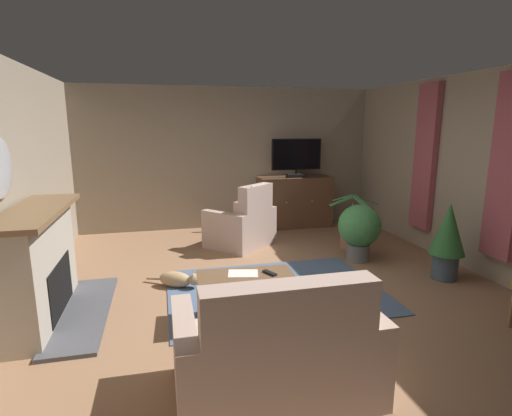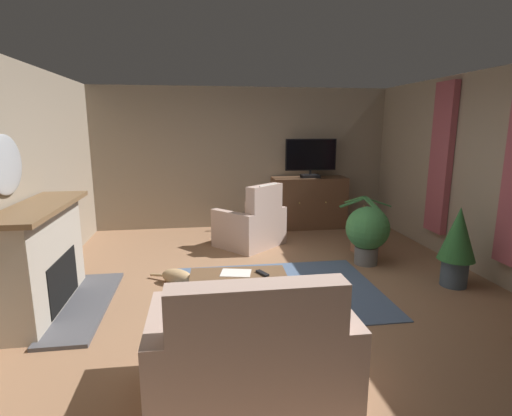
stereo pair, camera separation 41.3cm
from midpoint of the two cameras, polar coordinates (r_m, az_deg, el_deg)
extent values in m
cube|color=#936B4C|center=(4.79, 0.46, -12.30)|extent=(6.16, 7.02, 0.04)
cube|color=gray|center=(7.60, -5.54, 7.15)|extent=(6.16, 0.10, 2.64)
cube|color=gray|center=(5.79, 28.88, 4.25)|extent=(0.10, 7.02, 2.64)
cube|color=#A34C56|center=(5.43, 30.78, 5.05)|extent=(0.10, 0.44, 2.22)
cube|color=#A34C56|center=(6.58, 21.69, 6.80)|extent=(0.10, 0.44, 2.22)
cube|color=slate|center=(4.79, 0.27, -11.95)|extent=(2.51, 1.86, 0.01)
cube|color=#4C4C51|center=(4.72, -26.04, -13.41)|extent=(0.50, 1.75, 0.04)
cube|color=#ADA393|center=(4.65, -31.50, -7.40)|extent=(0.40, 1.55, 1.10)
cube|color=black|center=(4.67, -29.30, -10.03)|extent=(0.10, 0.87, 0.52)
cube|color=brown|center=(4.49, -31.80, -0.44)|extent=(0.52, 1.71, 0.05)
cube|color=#402A1C|center=(7.74, 4.03, -2.44)|extent=(1.34, 0.44, 0.06)
cube|color=brown|center=(7.64, 4.08, 0.89)|extent=(1.40, 0.50, 0.98)
sphere|color=tan|center=(7.31, 2.82, 0.79)|extent=(0.03, 0.03, 0.03)
sphere|color=tan|center=(7.47, 6.54, 0.96)|extent=(0.03, 0.03, 0.03)
cube|color=black|center=(7.51, 4.25, 4.70)|extent=(0.35, 0.20, 0.06)
cylinder|color=black|center=(7.51, 4.26, 5.23)|extent=(0.04, 0.04, 0.08)
cube|color=black|center=(7.47, 4.30, 7.75)|extent=(0.96, 0.05, 0.58)
cube|color=black|center=(7.45, 4.37, 7.74)|extent=(0.92, 0.01, 0.54)
cube|color=brown|center=(3.97, -4.43, -10.06)|extent=(0.99, 0.56, 0.03)
cylinder|color=brown|center=(4.32, 1.15, -11.59)|extent=(0.04, 0.04, 0.45)
cylinder|color=brown|center=(4.24, -10.68, -12.28)|extent=(0.04, 0.04, 0.45)
cylinder|color=brown|center=(3.95, 2.45, -13.96)|extent=(0.04, 0.04, 0.45)
cylinder|color=brown|center=(3.86, -10.64, -14.79)|extent=(0.04, 0.04, 0.45)
cube|color=black|center=(4.01, -1.00, -9.43)|extent=(0.12, 0.17, 0.02)
cube|color=silver|center=(4.03, -4.88, -9.48)|extent=(0.34, 0.28, 0.01)
cube|color=#BC9E8E|center=(3.12, -1.34, -21.79)|extent=(1.14, 0.86, 0.43)
cube|color=#BC9E8E|center=(2.59, 0.23, -16.65)|extent=(1.14, 0.20, 0.56)
cube|color=#BC9E8E|center=(3.01, -14.34, -21.04)|extent=(0.15, 0.86, 0.65)
cube|color=#BC9E8E|center=(3.24, 10.51, -18.35)|extent=(0.15, 0.86, 0.65)
cube|color=#B2A899|center=(2.85, 0.39, -17.46)|extent=(0.37, 0.16, 0.36)
cube|color=#BC9E8E|center=(6.49, -4.17, -3.61)|extent=(1.06, 1.07, 0.42)
cube|color=#BC9E8E|center=(6.18, -1.94, 0.54)|extent=(0.64, 0.59, 0.61)
cube|color=#BC9E8E|center=(6.17, -6.60, -3.53)|extent=(0.64, 0.71, 0.62)
cube|color=#BC9E8E|center=(6.78, -1.98, -2.04)|extent=(0.64, 0.71, 0.62)
cube|color=white|center=(6.10, -1.43, 2.35)|extent=(0.33, 0.29, 0.24)
cylinder|color=olive|center=(4.55, 30.93, -12.35)|extent=(0.04, 0.04, 0.41)
cylinder|color=#3D4C5B|center=(5.56, 23.77, -7.76)|extent=(0.31, 0.31, 0.34)
cone|color=#2D6B33|center=(5.42, 24.21, -2.81)|extent=(0.44, 0.44, 0.65)
cylinder|color=slate|center=(5.92, 12.62, -6.27)|extent=(0.33, 0.33, 0.25)
sphere|color=#3D7F42|center=(5.81, 12.80, -2.53)|extent=(0.61, 0.61, 0.61)
cylinder|color=#99664C|center=(6.51, 11.93, -4.73)|extent=(0.37, 0.37, 0.22)
cylinder|color=brown|center=(6.41, 12.07, -1.58)|extent=(0.06, 0.06, 0.51)
cube|color=#3D7F42|center=(6.45, 13.92, 1.10)|extent=(0.42, 0.08, 0.16)
cube|color=#3D7F42|center=(6.57, 10.80, 1.43)|extent=(0.17, 0.52, 0.20)
cube|color=#3D7F42|center=(6.29, 10.47, 0.99)|extent=(0.38, 0.13, 0.16)
cube|color=#3D7F42|center=(6.16, 13.38, 0.63)|extent=(0.14, 0.46, 0.18)
ellipsoid|color=tan|center=(5.03, -13.97, -10.03)|extent=(0.46, 0.37, 0.19)
sphere|color=tan|center=(4.90, -11.34, -10.14)|extent=(0.14, 0.14, 0.14)
cone|color=tan|center=(4.91, -11.16, -9.25)|extent=(0.04, 0.04, 0.04)
cone|color=tan|center=(4.84, -11.58, -9.55)|extent=(0.04, 0.04, 0.04)
cylinder|color=tan|center=(5.23, -16.72, -9.78)|extent=(0.21, 0.14, 0.06)
camera|label=1|loc=(0.21, -92.55, -0.54)|focal=27.62mm
camera|label=2|loc=(0.21, 87.45, 0.54)|focal=27.62mm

